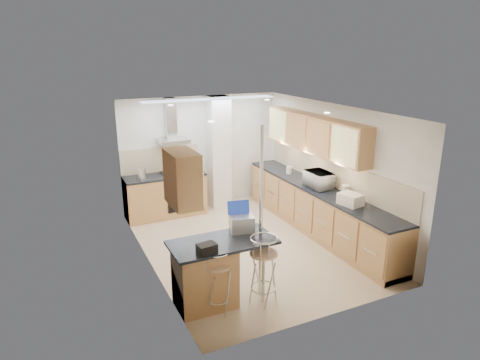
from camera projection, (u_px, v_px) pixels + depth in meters
name	position (u px, v px, depth m)	size (l,w,h in m)	color
ground	(248.00, 245.00, 7.89)	(4.80, 4.80, 0.00)	tan
room_shell	(255.00, 158.00, 7.89)	(3.64, 4.84, 2.51)	silver
right_counter	(317.00, 210.00, 8.36)	(0.63, 4.40, 0.92)	#C0824D
back_counter	(165.00, 195.00, 9.17)	(1.70, 0.63, 0.92)	#C0824D
peninsula	(223.00, 271.00, 6.03)	(1.47, 0.72, 0.94)	#C0824D
microwave	(319.00, 180.00, 8.17)	(0.57, 0.38, 0.31)	white
laptop	(242.00, 224.00, 6.18)	(0.34, 0.25, 0.23)	#A0A3A7
bag	(207.00, 249.00, 5.52)	(0.24, 0.18, 0.13)	black
bar_stool_near	(217.00, 281.00, 5.78)	(0.38, 0.38, 0.94)	tan
bar_stool_end	(263.00, 270.00, 6.00)	(0.41, 0.41, 1.02)	tan
jar_a	(316.00, 177.00, 8.55)	(0.12, 0.12, 0.20)	white
jar_b	(289.00, 170.00, 9.10)	(0.11, 0.11, 0.16)	white
jar_c	(345.00, 191.00, 7.71)	(0.14, 0.14, 0.21)	beige
jar_d	(344.00, 198.00, 7.43)	(0.10, 0.10, 0.15)	white
bread_bin	(350.00, 199.00, 7.28)	(0.29, 0.37, 0.20)	white
kettle	(142.00, 174.00, 8.67)	(0.16, 0.16, 0.23)	#B3B5B8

